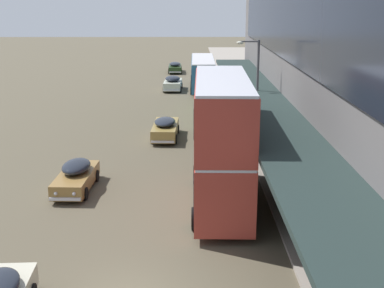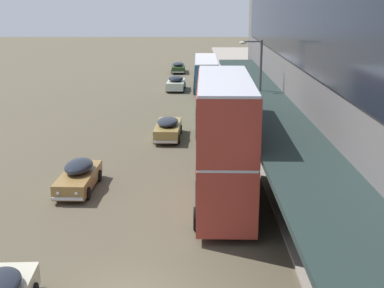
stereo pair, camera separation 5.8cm
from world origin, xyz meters
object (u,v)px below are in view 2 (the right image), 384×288
Objects in this scene: transit_bus_kerbside_rear at (203,72)px; sedan_oncoming_front at (165,128)px; sedan_far_back at (173,83)px; transit_bus_kerbside_far at (213,91)px; sedan_lead_mid at (176,67)px; sedan_second_near at (76,176)px; street_lamp at (255,86)px; transit_bus_kerbside_front at (222,139)px.

transit_bus_kerbside_rear is 2.26× the size of sedan_oncoming_front.
sedan_oncoming_front is (0.02, -20.28, -0.03)m from sedan_far_back.
sedan_far_back is at bearing 90.07° from sedan_oncoming_front.
transit_bus_kerbside_rear reaches higher than sedan_far_back.
transit_bus_kerbside_far is 26.06m from sedan_lead_mid.
sedan_oncoming_front is (4.23, 10.49, 0.00)m from sedan_second_near.
sedan_far_back is 31.06m from sedan_second_near.
transit_bus_kerbside_front is at bearing -105.15° from street_lamp.
transit_bus_kerbside_rear is at bearing 76.70° from sedan_second_near.
transit_bus_kerbside_front is 33.25m from sedan_far_back.
sedan_lead_mid is 37.47m from street_lamp.
transit_bus_kerbside_rear is 2.47× the size of sedan_far_back.
sedan_lead_mid is (-3.85, 25.74, -1.22)m from transit_bus_kerbside_far.
transit_bus_kerbside_front is at bearing -16.55° from sedan_second_near.
transit_bus_kerbside_rear is 3.55m from sedan_far_back.
street_lamp reaches higher than transit_bus_kerbside_front.
sedan_second_near is at bearing -142.06° from street_lamp.
transit_bus_kerbside_far is at bearing 88.64° from transit_bus_kerbside_front.
transit_bus_kerbside_front reaches higher than sedan_lead_mid.
sedan_second_near is (-4.21, -30.77, -0.03)m from sedan_far_back.
sedan_second_near is at bearing -111.97° from sedan_oncoming_front.
sedan_lead_mid is 34.28m from sedan_oncoming_front.
transit_bus_kerbside_rear is at bearing 81.29° from sedan_oncoming_front.
street_lamp is at bearing -75.23° from sedan_far_back.
sedan_lead_mid is at bearing 98.51° from transit_bus_kerbside_far.
sedan_far_back is 14.01m from sedan_lead_mid.
street_lamp is at bearing 37.94° from sedan_second_near.
transit_bus_kerbside_rear is 23.90m from street_lamp.
transit_bus_kerbside_front is at bearing -90.01° from transit_bus_kerbside_rear.
sedan_far_back is at bearing 104.77° from street_lamp.
transit_bus_kerbside_far is 2.40× the size of sedan_second_near.
sedan_lead_mid is 0.98× the size of sedan_oncoming_front.
transit_bus_kerbside_rear is at bearing 92.28° from transit_bus_kerbside_far.
sedan_second_near is at bearing -103.30° from transit_bus_kerbside_rear.
sedan_lead_mid is at bearing 90.38° from sedan_far_back.
sedan_lead_mid is (-3.35, 13.18, -1.20)m from transit_bus_kerbside_rear.
transit_bus_kerbside_rear reaches higher than sedan_lead_mid.
sedan_lead_mid is 1.02× the size of sedan_second_near.
sedan_second_near is at bearing 163.45° from transit_bus_kerbside_front.
street_lamp reaches higher than sedan_far_back.
sedan_second_near is (-7.97, -19.03, -1.18)m from transit_bus_kerbside_far.
transit_bus_kerbside_far is at bearing 66.37° from sedan_oncoming_front.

